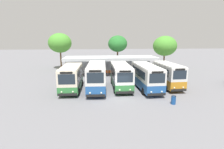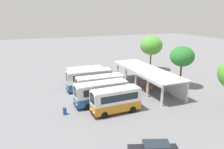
{
  "view_description": "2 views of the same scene",
  "coord_description": "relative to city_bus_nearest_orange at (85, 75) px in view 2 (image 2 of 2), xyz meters",
  "views": [
    {
      "loc": [
        -2.49,
        -19.19,
        6.8
      ],
      "look_at": [
        -0.24,
        6.01,
        1.44
      ],
      "focal_mm": 27.59,
      "sensor_mm": 36.0,
      "label": 1
    },
    {
      "loc": [
        32.11,
        -7.02,
        12.77
      ],
      "look_at": [
        -1.66,
        6.81,
        2.6
      ],
      "focal_mm": 35.22,
      "sensor_mm": 36.0,
      "label": 2
    }
  ],
  "objects": [
    {
      "name": "waiting_chair_fourth_seat",
      "position": [
        6.84,
        9.24,
        -1.28
      ],
      "size": [
        0.45,
        0.45,
        0.86
      ],
      "color": "slate",
      "rests_on": "ground"
    },
    {
      "name": "city_bus_nearest_orange",
      "position": [
        0.0,
        0.0,
        0.0
      ],
      "size": [
        2.51,
        6.77,
        3.27
      ],
      "color": "black",
      "rests_on": "ground"
    },
    {
      "name": "waiting_chair_far_end_seat",
      "position": [
        7.98,
        9.22,
        -1.28
      ],
      "size": [
        0.45,
        0.45,
        0.86
      ],
      "color": "slate",
      "rests_on": "ground"
    },
    {
      "name": "waiting_chair_middle_seat",
      "position": [
        6.27,
        9.33,
        -1.28
      ],
      "size": [
        0.45,
        0.45,
        0.86
      ],
      "color": "slate",
      "rests_on": "ground"
    },
    {
      "name": "waiting_chair_second_from_end",
      "position": [
        5.7,
        9.31,
        -1.28
      ],
      "size": [
        0.45,
        0.45,
        0.86
      ],
      "color": "slate",
      "rests_on": "ground"
    },
    {
      "name": "terminal_canopy",
      "position": [
        5.94,
        10.0,
        0.79
      ],
      "size": [
        16.93,
        5.09,
        3.4
      ],
      "color": "silver",
      "rests_on": "ground"
    },
    {
      "name": "city_bus_second_in_row",
      "position": [
        3.31,
        -0.16,
        0.13
      ],
      "size": [
        2.62,
        7.82,
        3.53
      ],
      "color": "black",
      "rests_on": "ground"
    },
    {
      "name": "roadside_tree_west_of_canopy",
      "position": [
        -4.66,
        16.94,
        3.94
      ],
      "size": [
        5.01,
        5.01,
        7.89
      ],
      "color": "brown",
      "rests_on": "ground"
    },
    {
      "name": "city_bus_middle_cream",
      "position": [
        6.62,
        0.65,
        0.01
      ],
      "size": [
        2.45,
        7.67,
        3.29
      ],
      "color": "black",
      "rests_on": "ground"
    },
    {
      "name": "roadside_tree_behind_canopy",
      "position": [
        7.93,
        15.29,
        3.78
      ],
      "size": [
        4.15,
        4.15,
        7.37
      ],
      "color": "brown",
      "rests_on": "ground"
    },
    {
      "name": "city_bus_fourth_amber",
      "position": [
        9.92,
        -0.34,
        0.03
      ],
      "size": [
        2.54,
        7.87,
        3.33
      ],
      "color": "black",
      "rests_on": "ground"
    },
    {
      "name": "waiting_chair_end_by_column",
      "position": [
        5.13,
        9.24,
        -1.28
      ],
      "size": [
        0.45,
        0.45,
        0.86
      ],
      "color": "slate",
      "rests_on": "ground"
    },
    {
      "name": "ground_plane",
      "position": [
        5.83,
        -3.13,
        -1.8
      ],
      "size": [
        180.0,
        180.0,
        0.0
      ],
      "primitive_type": "plane",
      "color": "slate"
    },
    {
      "name": "city_bus_fifth_blue",
      "position": [
        13.23,
        0.5,
        0.03
      ],
      "size": [
        2.41,
        6.73,
        3.34
      ],
      "color": "black",
      "rests_on": "ground"
    },
    {
      "name": "waiting_chair_fifth_seat",
      "position": [
        7.41,
        9.31,
        -1.28
      ],
      "size": [
        0.45,
        0.45,
        0.86
      ],
      "color": "slate",
      "rests_on": "ground"
    },
    {
      "name": "litter_bin_apron",
      "position": [
        11.28,
        -5.9,
        -1.35
      ],
      "size": [
        0.49,
        0.49,
        0.9
      ],
      "color": "#19478C",
      "rests_on": "ground"
    }
  ]
}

